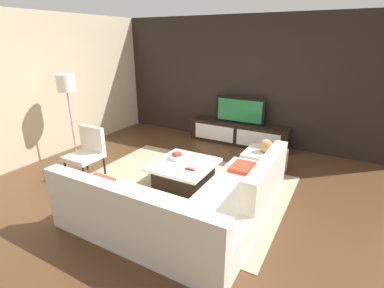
% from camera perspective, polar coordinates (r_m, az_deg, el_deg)
% --- Properties ---
extents(ground_plane, '(14.00, 14.00, 0.00)m').
position_cam_1_polar(ground_plane, '(4.76, -1.15, -8.68)').
color(ground_plane, '#4C301C').
extents(feature_wall_back, '(6.40, 0.12, 2.80)m').
position_cam_1_polar(feature_wall_back, '(6.70, 10.71, 12.19)').
color(feature_wall_back, black).
rests_on(feature_wall_back, ground).
extents(side_wall_left, '(0.12, 5.20, 2.80)m').
position_cam_1_polar(side_wall_left, '(6.58, -25.58, 10.46)').
color(side_wall_left, beige).
rests_on(side_wall_left, ground).
extents(area_rug, '(3.36, 2.52, 0.01)m').
position_cam_1_polar(area_rug, '(4.80, -2.20, -8.35)').
color(area_rug, tan).
rests_on(area_rug, ground).
extents(media_console, '(2.27, 0.44, 0.50)m').
position_cam_1_polar(media_console, '(6.67, 9.23, 2.09)').
color(media_console, black).
rests_on(media_console, ground).
extents(television, '(1.14, 0.06, 0.58)m').
position_cam_1_polar(television, '(6.53, 9.49, 6.62)').
color(television, black).
rests_on(television, media_console).
extents(sectional_couch, '(2.39, 2.43, 0.82)m').
position_cam_1_polar(sectional_couch, '(3.76, -0.74, -12.30)').
color(sectional_couch, silver).
rests_on(sectional_couch, ground).
extents(coffee_table, '(0.96, 1.01, 0.38)m').
position_cam_1_polar(coffee_table, '(4.79, -1.61, -5.79)').
color(coffee_table, black).
rests_on(coffee_table, ground).
extents(accent_chair_near, '(0.53, 0.54, 0.87)m').
position_cam_1_polar(accent_chair_near, '(5.32, -20.11, -1.00)').
color(accent_chair_near, black).
rests_on(accent_chair_near, ground).
extents(floor_lamp, '(0.34, 0.34, 1.68)m').
position_cam_1_polar(floor_lamp, '(5.99, -23.75, 10.22)').
color(floor_lamp, '#A5A5AA').
rests_on(floor_lamp, ground).
extents(ottoman, '(0.70, 0.70, 0.40)m').
position_cam_1_polar(ottoman, '(5.36, 14.19, -3.52)').
color(ottoman, silver).
rests_on(ottoman, ground).
extents(fruit_bowl, '(0.28, 0.28, 0.14)m').
position_cam_1_polar(fruit_bowl, '(4.85, -2.90, -2.40)').
color(fruit_bowl, silver).
rests_on(fruit_bowl, coffee_table).
extents(decorative_ball, '(0.24, 0.24, 0.24)m').
position_cam_1_polar(decorative_ball, '(5.24, 14.48, -0.32)').
color(decorative_ball, '#AD8451').
rests_on(decorative_ball, ottoman).
extents(book_stack, '(0.17, 0.16, 0.06)m').
position_cam_1_polar(book_stack, '(4.51, -0.01, -4.63)').
color(book_stack, maroon).
rests_on(book_stack, coffee_table).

